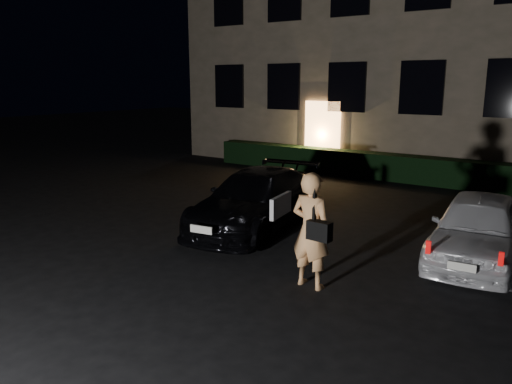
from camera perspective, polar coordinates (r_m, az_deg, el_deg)
The scene contains 6 objects.
ground at distance 8.04m, azimuth -7.31°, elevation -11.09°, with size 80.00×80.00×0.00m, color black.
building at distance 21.17m, azimuth 22.40°, elevation 19.24°, with size 20.00×8.11×12.00m.
hedge at distance 16.90m, azimuth 17.36°, elevation 2.50°, with size 15.00×0.70×0.85m, color black.
sedan at distance 11.10m, azimuth -0.02°, elevation -0.87°, with size 2.43×4.58×1.27m.
hatch at distance 9.87m, azimuth 24.03°, elevation -3.79°, with size 1.76×3.74×1.24m.
man at distance 7.85m, azimuth 6.34°, elevation -4.37°, with size 0.77×0.49×1.86m.
Camera 1 is at (5.02, -5.39, 3.21)m, focal length 35.00 mm.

